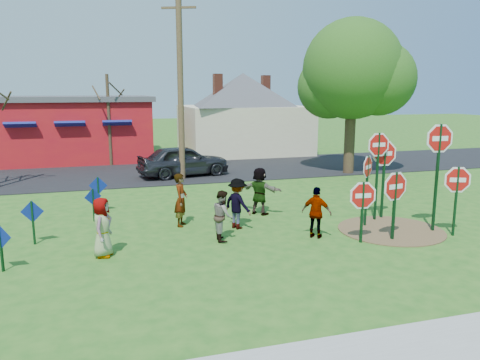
# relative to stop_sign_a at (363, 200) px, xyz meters

# --- Properties ---
(ground) EXTENTS (120.00, 120.00, 0.00)m
(ground) POSITION_rel_stop_sign_a_xyz_m (-3.00, 1.75, -1.25)
(ground) COLOR #255E1B
(ground) RESTS_ON ground
(road) EXTENTS (120.00, 7.50, 0.04)m
(road) POSITION_rel_stop_sign_a_xyz_m (-3.00, 13.25, -1.23)
(road) COLOR black
(road) RESTS_ON ground
(dirt_patch) EXTENTS (3.20, 3.20, 0.03)m
(dirt_patch) POSITION_rel_stop_sign_a_xyz_m (1.50, 0.75, -1.23)
(dirt_patch) COLOR brown
(dirt_patch) RESTS_ON ground
(red_building) EXTENTS (9.40, 7.69, 3.90)m
(red_building) POSITION_rel_stop_sign_a_xyz_m (-8.50, 19.75, 0.72)
(red_building) COLOR #A4101C
(red_building) RESTS_ON ground
(cream_house) EXTENTS (9.40, 9.40, 6.50)m
(cream_house) POSITION_rel_stop_sign_a_xyz_m (2.50, 19.75, 1.68)
(cream_house) COLOR beige
(cream_house) RESTS_ON ground
(stop_sign_a) EXTENTS (1.06, 0.13, 1.89)m
(stop_sign_a) POSITION_rel_stop_sign_a_xyz_m (0.00, 0.00, 0.00)
(stop_sign_a) COLOR #0E3418
(stop_sign_a) RESTS_ON ground
(stop_sign_b) EXTENTS (1.06, 0.07, 3.05)m
(stop_sign_b) POSITION_rel_stop_sign_a_xyz_m (1.67, 1.92, 0.98)
(stop_sign_b) COLOR #0E3418
(stop_sign_b) RESTS_ON ground
(stop_sign_c) EXTENTS (1.16, 0.13, 3.43)m
(stop_sign_c) POSITION_rel_stop_sign_a_xyz_m (2.68, 0.33, 1.18)
(stop_sign_c) COLOR #0E3418
(stop_sign_c) RESTS_ON ground
(stop_sign_d) EXTENTS (1.15, 0.08, 2.78)m
(stop_sign_d) POSITION_rel_stop_sign_a_xyz_m (2.03, 2.09, 0.74)
(stop_sign_d) COLOR #0E3418
(stop_sign_d) RESTS_ON ground
(stop_sign_e) EXTENTS (1.12, 0.22, 2.14)m
(stop_sign_e) POSITION_rel_stop_sign_a_xyz_m (1.00, -0.05, 0.18)
(stop_sign_e) COLOR #0E3418
(stop_sign_e) RESTS_ON ground
(stop_sign_f) EXTENTS (0.99, 0.37, 2.21)m
(stop_sign_f) POSITION_rel_stop_sign_a_xyz_m (2.96, -0.21, 0.30)
(stop_sign_f) COLOR #0E3418
(stop_sign_f) RESTS_ON ground
(stop_sign_g) EXTENTS (0.77, 0.60, 2.39)m
(stop_sign_g) POSITION_rel_stop_sign_a_xyz_m (0.98, 1.39, 0.42)
(stop_sign_g) COLOR #0E3418
(stop_sign_g) RESTS_ON ground
(blue_diamond_a) EXTENTS (0.53, 0.29, 1.15)m
(blue_diamond_a) POSITION_rel_stop_sign_a_xyz_m (-9.31, 0.51, -0.54)
(blue_diamond_a) COLOR #0E3418
(blue_diamond_a) RESTS_ON ground
(blue_diamond_b) EXTENTS (0.62, 0.11, 1.26)m
(blue_diamond_b) POSITION_rel_stop_sign_a_xyz_m (-8.84, 2.46, -0.47)
(blue_diamond_b) COLOR #0E3418
(blue_diamond_b) RESTS_ON ground
(blue_diamond_c) EXTENTS (0.54, 0.19, 1.11)m
(blue_diamond_c) POSITION_rel_stop_sign_a_xyz_m (-7.27, 4.41, -0.56)
(blue_diamond_c) COLOR #0E3418
(blue_diamond_c) RESTS_ON ground
(blue_diamond_d) EXTENTS (0.63, 0.14, 1.29)m
(blue_diamond_d) POSITION_rel_stop_sign_a_xyz_m (-7.10, 5.58, -0.45)
(blue_diamond_d) COLOR #0E3418
(blue_diamond_d) RESTS_ON ground
(person_a) EXTENTS (0.71, 0.88, 1.56)m
(person_a) POSITION_rel_stop_sign_a_xyz_m (-7.00, 0.91, -0.47)
(person_a) COLOR #444791
(person_a) RESTS_ON ground
(person_b) EXTENTS (0.61, 0.72, 1.69)m
(person_b) POSITION_rel_stop_sign_a_xyz_m (-4.59, 3.11, -0.40)
(person_b) COLOR #276A58
(person_b) RESTS_ON ground
(person_c) EXTENTS (0.61, 0.75, 1.46)m
(person_c) POSITION_rel_stop_sign_a_xyz_m (-3.69, 1.33, -0.52)
(person_c) COLOR brown
(person_c) RESTS_ON ground
(person_d) EXTENTS (1.01, 1.18, 1.58)m
(person_d) POSITION_rel_stop_sign_a_xyz_m (-2.96, 2.34, -0.46)
(person_d) COLOR #38373D
(person_d) RESTS_ON ground
(person_e) EXTENTS (0.91, 0.87, 1.51)m
(person_e) POSITION_rel_stop_sign_a_xyz_m (-1.03, 0.76, -0.49)
(person_e) COLOR #4A2E53
(person_e) RESTS_ON ground
(person_f) EXTENTS (1.39, 1.46, 1.65)m
(person_f) POSITION_rel_stop_sign_a_xyz_m (-1.75, 3.75, -0.42)
(person_f) COLOR #1E5336
(person_f) RESTS_ON ground
(suv) EXTENTS (4.75, 2.59, 1.53)m
(suv) POSITION_rel_stop_sign_a_xyz_m (-3.04, 11.71, -0.44)
(suv) COLOR #2C2C31
(suv) RESTS_ON road
(utility_pole) EXTENTS (2.08, 0.96, 9.03)m
(utility_pole) POSITION_rel_stop_sign_a_xyz_m (-3.23, 10.93, 3.51)
(utility_pole) COLOR #4C3823
(utility_pole) RESTS_ON ground
(leafy_tree) EXTENTS (5.49, 5.01, 7.80)m
(leafy_tree) POSITION_rel_stop_sign_a_xyz_m (5.46, 10.18, 3.77)
(leafy_tree) COLOR #382819
(leafy_tree) RESTS_ON ground
(bare_tree_east) EXTENTS (1.80, 1.80, 5.14)m
(bare_tree_east) POSITION_rel_stop_sign_a_xyz_m (-6.43, 16.26, 2.07)
(bare_tree_east) COLOR #382819
(bare_tree_east) RESTS_ON ground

